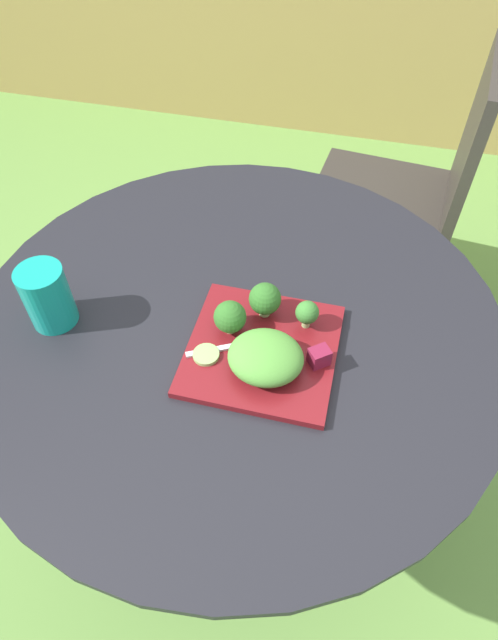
% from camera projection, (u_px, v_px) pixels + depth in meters
% --- Properties ---
extents(ground_plane, '(12.00, 12.00, 0.00)m').
position_uv_depth(ground_plane, '(241.00, 483.00, 1.55)').
color(ground_plane, '#669342').
extents(patio_table, '(1.00, 1.00, 0.73)m').
position_uv_depth(patio_table, '(239.00, 387.00, 1.18)').
color(patio_table, black).
rests_on(patio_table, ground_plane).
extents(patio_chair, '(0.48, 0.48, 0.90)m').
position_uv_depth(patio_chair, '(418.00, 182.00, 1.62)').
color(patio_chair, '#332D28').
rests_on(patio_chair, ground_plane).
extents(salad_plate, '(0.26, 0.26, 0.01)m').
position_uv_depth(salad_plate, '(262.00, 350.00, 0.94)').
color(salad_plate, maroon).
rests_on(salad_plate, patio_table).
extents(drinking_glass, '(0.08, 0.08, 0.12)m').
position_uv_depth(drinking_glass, '(48.00, 299.00, 0.96)').
color(drinking_glass, '#149989').
rests_on(drinking_glass, patio_table).
extents(fork, '(0.14, 0.09, 0.00)m').
position_uv_depth(fork, '(239.00, 345.00, 0.94)').
color(fork, silver).
rests_on(fork, salad_plate).
extents(lettuce_mound, '(0.13, 0.12, 0.06)m').
position_uv_depth(lettuce_mound, '(266.00, 357.00, 0.89)').
color(lettuce_mound, '#519338').
rests_on(lettuce_mound, salad_plate).
extents(broccoli_floret_0, '(0.06, 0.06, 0.06)m').
position_uv_depth(broccoli_floret_0, '(227.00, 317.00, 0.94)').
color(broccoli_floret_0, '#99B770').
rests_on(broccoli_floret_0, salad_plate).
extents(broccoli_floret_1, '(0.04, 0.04, 0.06)m').
position_uv_depth(broccoli_floret_1, '(307.00, 315.00, 0.94)').
color(broccoli_floret_1, '#99B770').
rests_on(broccoli_floret_1, salad_plate).
extents(broccoli_floret_2, '(0.06, 0.06, 0.07)m').
position_uv_depth(broccoli_floret_2, '(265.00, 299.00, 0.96)').
color(broccoli_floret_2, '#99B770').
rests_on(broccoli_floret_2, salad_plate).
extents(cucumber_slice_0, '(0.05, 0.05, 0.01)m').
position_uv_depth(cucumber_slice_0, '(206.00, 355.00, 0.92)').
color(cucumber_slice_0, '#8EB766').
rests_on(cucumber_slice_0, salad_plate).
extents(beet_chunk_0, '(0.04, 0.04, 0.03)m').
position_uv_depth(beet_chunk_0, '(319.00, 357.00, 0.90)').
color(beet_chunk_0, maroon).
rests_on(beet_chunk_0, salad_plate).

